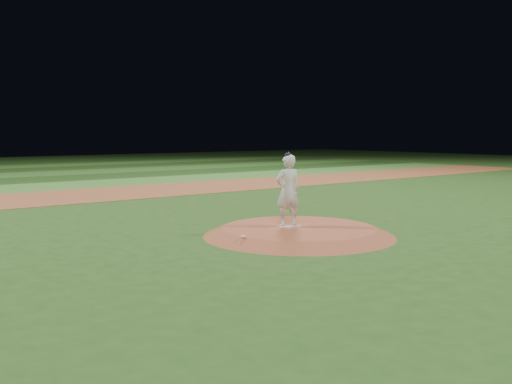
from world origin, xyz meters
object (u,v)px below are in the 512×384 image
pitchers_mound (299,231)px  rosin_bag (243,236)px  pitcher_on_mound (288,190)px  pitching_rubber (291,227)px

pitchers_mound → rosin_bag: bearing=-171.8°
pitchers_mound → pitcher_on_mound: size_ratio=2.58×
pitcher_on_mound → pitchers_mound: bearing=-62.9°
pitching_rubber → rosin_bag: size_ratio=5.17×
pitching_rubber → pitcher_on_mound: (0.04, 0.19, 1.03)m
pitching_rubber → pitcher_on_mound: bearing=96.5°
rosin_bag → pitcher_on_mound: 2.41m
pitchers_mound → pitching_rubber: 0.27m
rosin_bag → pitcher_on_mound: pitcher_on_mound is taller
pitcher_on_mound → rosin_bag: bearing=-163.1°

